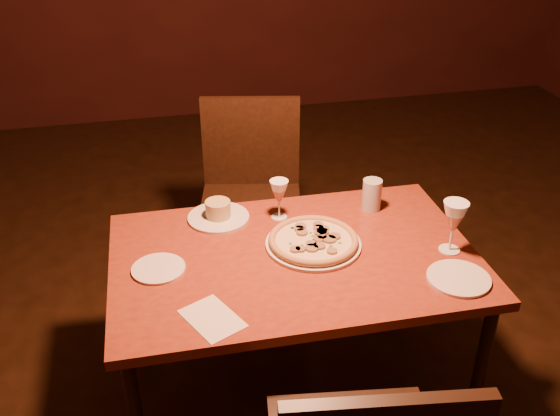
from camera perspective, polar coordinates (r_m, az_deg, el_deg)
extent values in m
cube|color=#93371F|center=(2.24, 1.30, -4.65)|extent=(1.31, 0.86, 0.04)
cylinder|color=black|center=(2.70, -13.04, -7.84)|extent=(0.05, 0.05, 0.66)
cylinder|color=black|center=(2.39, 17.71, -14.45)|extent=(0.05, 0.05, 0.66)
cylinder|color=black|center=(2.88, 11.14, -4.89)|extent=(0.05, 0.05, 0.66)
cube|color=black|center=(2.91, -2.68, 0.01)|extent=(0.55, 0.55, 0.04)
cube|color=black|center=(2.99, -2.68, 6.10)|extent=(0.46, 0.13, 0.44)
cylinder|color=black|center=(2.91, -6.37, -6.30)|extent=(0.04, 0.04, 0.47)
cylinder|color=black|center=(3.22, -5.83, -2.36)|extent=(0.04, 0.04, 0.47)
cylinder|color=black|center=(2.90, 1.09, -6.27)|extent=(0.04, 0.04, 0.47)
cylinder|color=black|center=(3.21, 0.87, -2.31)|extent=(0.04, 0.04, 0.47)
cylinder|color=silver|center=(2.28, 3.06, -3.31)|extent=(0.35, 0.35, 0.01)
cylinder|color=beige|center=(2.27, 3.07, -3.04)|extent=(0.32, 0.32, 0.01)
torus|color=tan|center=(2.27, 3.07, -2.91)|extent=(0.33, 0.33, 0.03)
cylinder|color=silver|center=(2.45, -5.65, -0.86)|extent=(0.24, 0.24, 0.01)
cylinder|color=tan|center=(2.43, -5.69, -0.09)|extent=(0.10, 0.10, 0.07)
cylinder|color=#ADB7BD|center=(2.50, 8.39, 1.20)|extent=(0.08, 0.08, 0.13)
cylinder|color=silver|center=(2.19, -11.06, -5.47)|extent=(0.18, 0.18, 0.01)
cylinder|color=silver|center=(2.19, 16.02, -6.20)|extent=(0.21, 0.21, 0.01)
cube|color=silver|center=(1.96, -6.20, -10.00)|extent=(0.21, 0.24, 0.00)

